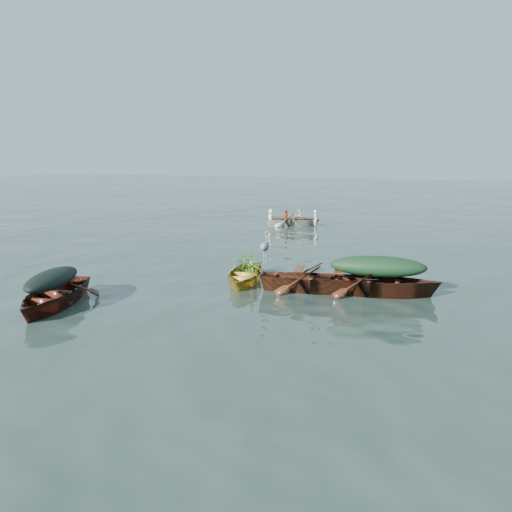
{
  "coord_description": "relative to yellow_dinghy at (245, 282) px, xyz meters",
  "views": [
    {
      "loc": [
        4.78,
        -10.99,
        3.39
      ],
      "look_at": [
        -0.95,
        2.32,
        0.5
      ],
      "focal_mm": 35.0,
      "sensor_mm": 36.0,
      "label": 1
    }
  ],
  "objects": [
    {
      "name": "thwart_benches",
      "position": [
        2.13,
        -0.13,
        0.5
      ],
      "size": [
        2.18,
        1.15,
        0.04
      ],
      "primitive_type": null,
      "rotation": [
        0.0,
        0.0,
        1.76
      ],
      "color": "#482710",
      "rests_on": "open_wooden_boat"
    },
    {
      "name": "green_tarp_boat",
      "position": [
        3.57,
        0.15,
        0.0
      ],
      "size": [
        4.45,
        2.11,
        0.99
      ],
      "primitive_type": "imported",
      "rotation": [
        0.0,
        0.0,
        1.76
      ],
      "color": "#43220F",
      "rests_on": "ground"
    },
    {
      "name": "heron",
      "position": [
        0.52,
        0.18,
        0.86
      ],
      "size": [
        0.37,
        0.46,
        0.92
      ],
      "primitive_type": null,
      "rotation": [
        0.0,
        0.0,
        0.25
      ],
      "color": "gray",
      "rests_on": "yellow_dinghy"
    },
    {
      "name": "rowed_boat",
      "position": [
        -2.48,
        11.18,
        0.0
      ],
      "size": [
        3.87,
        2.39,
        0.85
      ],
      "primitive_type": "imported",
      "rotation": [
        0.0,
        0.0,
        1.94
      ],
      "color": "beige",
      "rests_on": "ground"
    },
    {
      "name": "oars",
      "position": [
        -2.48,
        11.18,
        0.46
      ],
      "size": [
        1.5,
        2.64,
        0.06
      ],
      "primitive_type": null,
      "rotation": [
        0.0,
        0.0,
        1.94
      ],
      "color": "#A1723D",
      "rests_on": "rowed_boat"
    },
    {
      "name": "green_tarp_cover",
      "position": [
        3.57,
        0.15,
        0.76
      ],
      "size": [
        2.45,
        1.16,
        0.52
      ],
      "primitive_type": "ellipsoid",
      "rotation": [
        0.0,
        0.0,
        1.76
      ],
      "color": "black",
      "rests_on": "green_tarp_boat"
    },
    {
      "name": "rowers",
      "position": [
        -2.48,
        11.18,
        0.81
      ],
      "size": [
        2.79,
        1.88,
        0.76
      ],
      "primitive_type": "imported",
      "rotation": [
        0.0,
        0.0,
        1.94
      ],
      "color": "white",
      "rests_on": "rowed_boat"
    },
    {
      "name": "ground",
      "position": [
        0.77,
        -1.12,
        0.0
      ],
      "size": [
        140.0,
        140.0,
        0.0
      ],
      "primitive_type": "plane",
      "color": "#2E4137",
      "rests_on": "ground"
    },
    {
      "name": "dark_covered_boat",
      "position": [
        -3.1,
        -3.81,
        0.0
      ],
      "size": [
        2.6,
        4.07,
        0.96
      ],
      "primitive_type": "imported",
      "rotation": [
        0.0,
        0.0,
        0.34
      ],
      "color": "#4D1E12",
      "rests_on": "ground"
    },
    {
      "name": "dinghy_weeds",
      "position": [
        -0.11,
        0.54,
        0.7
      ],
      "size": [
        0.9,
        1.05,
        0.6
      ],
      "primitive_type": "imported",
      "rotation": [
        0.0,
        0.0,
        0.25
      ],
      "color": "#2D651A",
      "rests_on": "yellow_dinghy"
    },
    {
      "name": "dark_tarp_cover",
      "position": [
        -3.1,
        -3.81,
        0.68
      ],
      "size": [
        1.43,
        2.24,
        0.4
      ],
      "primitive_type": "ellipsoid",
      "rotation": [
        0.0,
        0.0,
        0.34
      ],
      "color": "black",
      "rests_on": "dark_covered_boat"
    },
    {
      "name": "yellow_dinghy",
      "position": [
        0.0,
        0.0,
        0.0
      ],
      "size": [
        2.0,
        3.21,
        0.79
      ],
      "primitive_type": "imported",
      "rotation": [
        0.0,
        0.0,
        0.25
      ],
      "color": "gold",
      "rests_on": "ground"
    },
    {
      "name": "open_wooden_boat",
      "position": [
        2.13,
        -0.13,
        0.0
      ],
      "size": [
        4.31,
        2.05,
        0.95
      ],
      "primitive_type": "imported",
      "rotation": [
        0.0,
        0.0,
        1.76
      ],
      "color": "#592416",
      "rests_on": "ground"
    }
  ]
}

